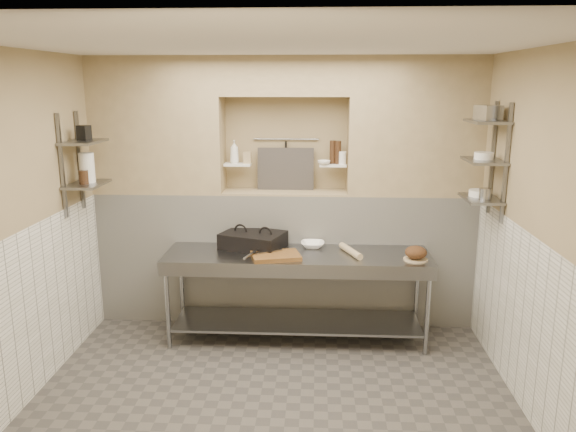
# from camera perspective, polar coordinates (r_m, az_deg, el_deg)

# --- Properties ---
(floor) EXTENTS (4.00, 3.90, 0.10)m
(floor) POSITION_cam_1_polar(r_m,az_deg,el_deg) (4.84, -1.53, -18.92)
(floor) COLOR #4E4A45
(floor) RESTS_ON ground
(ceiling) EXTENTS (4.00, 3.90, 0.10)m
(ceiling) POSITION_cam_1_polar(r_m,az_deg,el_deg) (4.10, -1.80, 17.76)
(ceiling) COLOR silver
(ceiling) RESTS_ON ground
(wall_left) EXTENTS (0.10, 3.90, 2.80)m
(wall_left) POSITION_cam_1_polar(r_m,az_deg,el_deg) (4.86, -26.53, -1.58)
(wall_left) COLOR tan
(wall_left) RESTS_ON ground
(wall_right) EXTENTS (0.10, 3.90, 2.80)m
(wall_right) POSITION_cam_1_polar(r_m,az_deg,el_deg) (4.57, 24.95, -2.30)
(wall_right) COLOR tan
(wall_right) RESTS_ON ground
(wall_back) EXTENTS (4.00, 0.10, 2.80)m
(wall_back) POSITION_cam_1_polar(r_m,az_deg,el_deg) (6.19, -0.16, 2.81)
(wall_back) COLOR tan
(wall_back) RESTS_ON ground
(wall_front) EXTENTS (4.00, 0.10, 2.80)m
(wall_front) POSITION_cam_1_polar(r_m,az_deg,el_deg) (2.39, -5.65, -15.05)
(wall_front) COLOR tan
(wall_front) RESTS_ON ground
(backwall_lower) EXTENTS (4.00, 0.40, 1.40)m
(backwall_lower) POSITION_cam_1_polar(r_m,az_deg,el_deg) (6.12, -0.29, -4.07)
(backwall_lower) COLOR white
(backwall_lower) RESTS_ON floor
(alcove_sill) EXTENTS (1.30, 0.40, 0.02)m
(alcove_sill) POSITION_cam_1_polar(r_m,az_deg,el_deg) (5.95, -0.29, 2.47)
(alcove_sill) COLOR tan
(alcove_sill) RESTS_ON backwall_lower
(backwall_pillar_left) EXTENTS (1.35, 0.40, 1.40)m
(backwall_pillar_left) POSITION_cam_1_polar(r_m,az_deg,el_deg) (6.08, -13.04, 8.93)
(backwall_pillar_left) COLOR tan
(backwall_pillar_left) RESTS_ON backwall_lower
(backwall_pillar_right) EXTENTS (1.35, 0.40, 1.40)m
(backwall_pillar_right) POSITION_cam_1_polar(r_m,az_deg,el_deg) (5.93, 12.75, 8.84)
(backwall_pillar_right) COLOR tan
(backwall_pillar_right) RESTS_ON backwall_lower
(backwall_header) EXTENTS (1.30, 0.40, 0.40)m
(backwall_header) POSITION_cam_1_polar(r_m,az_deg,el_deg) (5.84, -0.31, 14.01)
(backwall_header) COLOR tan
(backwall_header) RESTS_ON backwall_lower
(wainscot_left) EXTENTS (0.02, 3.90, 1.40)m
(wainscot_left) POSITION_cam_1_polar(r_m,az_deg,el_deg) (5.04, -25.09, -9.31)
(wainscot_left) COLOR white
(wainscot_left) RESTS_ON floor
(wainscot_right) EXTENTS (0.02, 3.90, 1.40)m
(wainscot_right) POSITION_cam_1_polar(r_m,az_deg,el_deg) (4.77, 23.43, -10.44)
(wainscot_right) COLOR white
(wainscot_right) RESTS_ON floor
(alcove_shelf_left) EXTENTS (0.28, 0.16, 0.02)m
(alcove_shelf_left) POSITION_cam_1_polar(r_m,az_deg,el_deg) (5.95, -5.13, 5.25)
(alcove_shelf_left) COLOR white
(alcove_shelf_left) RESTS_ON backwall_lower
(alcove_shelf_right) EXTENTS (0.28, 0.16, 0.02)m
(alcove_shelf_right) POSITION_cam_1_polar(r_m,az_deg,el_deg) (5.89, 4.58, 5.18)
(alcove_shelf_right) COLOR white
(alcove_shelf_right) RESTS_ON backwall_lower
(utensil_rail) EXTENTS (0.70, 0.02, 0.02)m
(utensil_rail) POSITION_cam_1_polar(r_m,az_deg,el_deg) (6.04, -0.21, 7.81)
(utensil_rail) COLOR gray
(utensil_rail) RESTS_ON wall_back
(hanging_steel) EXTENTS (0.02, 0.02, 0.30)m
(hanging_steel) POSITION_cam_1_polar(r_m,az_deg,el_deg) (6.03, -0.22, 6.19)
(hanging_steel) COLOR black
(hanging_steel) RESTS_ON utensil_rail
(splash_panel) EXTENTS (0.60, 0.08, 0.45)m
(splash_panel) POSITION_cam_1_polar(r_m,az_deg,el_deg) (6.00, -0.24, 4.80)
(splash_panel) COLOR #383330
(splash_panel) RESTS_ON alcove_sill
(shelf_rail_left_a) EXTENTS (0.03, 0.03, 0.95)m
(shelf_rail_left_a) POSITION_cam_1_polar(r_m,az_deg,el_deg) (5.85, -20.37, 5.33)
(shelf_rail_left_a) COLOR slate
(shelf_rail_left_a) RESTS_ON wall_left
(shelf_rail_left_b) EXTENTS (0.03, 0.03, 0.95)m
(shelf_rail_left_b) POSITION_cam_1_polar(r_m,az_deg,el_deg) (5.49, -21.99, 4.71)
(shelf_rail_left_b) COLOR slate
(shelf_rail_left_b) RESTS_ON wall_left
(wall_shelf_left_lower) EXTENTS (0.30, 0.50, 0.02)m
(wall_shelf_left_lower) POSITION_cam_1_polar(r_m,az_deg,el_deg) (5.65, -19.74, 3.06)
(wall_shelf_left_lower) COLOR slate
(wall_shelf_left_lower) RESTS_ON wall_left
(wall_shelf_left_upper) EXTENTS (0.30, 0.50, 0.03)m
(wall_shelf_left_upper) POSITION_cam_1_polar(r_m,az_deg,el_deg) (5.60, -20.06, 7.09)
(wall_shelf_left_upper) COLOR slate
(wall_shelf_left_upper) RESTS_ON wall_left
(shelf_rail_right_a) EXTENTS (0.03, 0.03, 1.05)m
(shelf_rail_right_a) POSITION_cam_1_polar(r_m,az_deg,el_deg) (5.62, 20.04, 5.56)
(shelf_rail_right_a) COLOR slate
(shelf_rail_right_a) RESTS_ON wall_right
(shelf_rail_right_b) EXTENTS (0.03, 0.03, 1.05)m
(shelf_rail_right_b) POSITION_cam_1_polar(r_m,az_deg,el_deg) (5.24, 21.29, 4.95)
(shelf_rail_right_b) COLOR slate
(shelf_rail_right_b) RESTS_ON wall_right
(wall_shelf_right_lower) EXTENTS (0.30, 0.50, 0.02)m
(wall_shelf_right_lower) POSITION_cam_1_polar(r_m,az_deg,el_deg) (5.44, 18.99, 1.68)
(wall_shelf_right_lower) COLOR slate
(wall_shelf_right_lower) RESTS_ON wall_right
(wall_shelf_right_mid) EXTENTS (0.30, 0.50, 0.02)m
(wall_shelf_right_mid) POSITION_cam_1_polar(r_m,az_deg,el_deg) (5.39, 19.27, 5.32)
(wall_shelf_right_mid) COLOR slate
(wall_shelf_right_mid) RESTS_ON wall_right
(wall_shelf_right_upper) EXTENTS (0.30, 0.50, 0.03)m
(wall_shelf_right_upper) POSITION_cam_1_polar(r_m,az_deg,el_deg) (5.35, 19.56, 9.03)
(wall_shelf_right_upper) COLOR slate
(wall_shelf_right_upper) RESTS_ON wall_right
(prep_table) EXTENTS (2.60, 0.70, 0.90)m
(prep_table) POSITION_cam_1_polar(r_m,az_deg,el_deg) (5.59, 0.93, -6.40)
(prep_table) COLOR gray
(prep_table) RESTS_ON floor
(panini_press) EXTENTS (0.71, 0.61, 0.16)m
(panini_press) POSITION_cam_1_polar(r_m,az_deg,el_deg) (5.70, -3.57, -2.47)
(panini_press) COLOR black
(panini_press) RESTS_ON prep_table
(cutting_board) EXTENTS (0.52, 0.42, 0.04)m
(cutting_board) POSITION_cam_1_polar(r_m,az_deg,el_deg) (5.39, -1.26, -4.08)
(cutting_board) COLOR brown
(cutting_board) RESTS_ON prep_table
(knife_blade) EXTENTS (0.27, 0.18, 0.01)m
(knife_blade) POSITION_cam_1_polar(r_m,az_deg,el_deg) (5.44, -1.98, -3.61)
(knife_blade) COLOR gray
(knife_blade) RESTS_ON cutting_board
(tongs) EXTENTS (0.12, 0.28, 0.03)m
(tongs) POSITION_cam_1_polar(r_m,az_deg,el_deg) (5.32, -3.79, -3.88)
(tongs) COLOR gray
(tongs) RESTS_ON cutting_board
(mixing_bowl) EXTENTS (0.24, 0.24, 0.06)m
(mixing_bowl) POSITION_cam_1_polar(r_m,az_deg,el_deg) (5.73, 2.52, -2.92)
(mixing_bowl) COLOR white
(mixing_bowl) RESTS_ON prep_table
(rolling_pin) EXTENTS (0.22, 0.42, 0.06)m
(rolling_pin) POSITION_cam_1_polar(r_m,az_deg,el_deg) (5.53, 6.38, -3.56)
(rolling_pin) COLOR tan
(rolling_pin) RESTS_ON prep_table
(bread_board) EXTENTS (0.23, 0.23, 0.01)m
(bread_board) POSITION_cam_1_polar(r_m,az_deg,el_deg) (5.46, 12.83, -4.32)
(bread_board) COLOR tan
(bread_board) RESTS_ON prep_table
(bread_loaf) EXTENTS (0.21, 0.21, 0.12)m
(bread_loaf) POSITION_cam_1_polar(r_m,az_deg,el_deg) (5.44, 12.87, -3.63)
(bread_loaf) COLOR #4C2D19
(bread_loaf) RESTS_ON bread_board
(bottle_soap) EXTENTS (0.09, 0.10, 0.24)m
(bottle_soap) POSITION_cam_1_polar(r_m,az_deg,el_deg) (5.93, -5.48, 6.52)
(bottle_soap) COLOR white
(bottle_soap) RESTS_ON alcove_shelf_left
(jar_alcove) EXTENTS (0.08, 0.08, 0.12)m
(jar_alcove) POSITION_cam_1_polar(r_m,az_deg,el_deg) (5.93, -4.15, 5.94)
(jar_alcove) COLOR tan
(jar_alcove) RESTS_ON alcove_shelf_left
(bowl_alcove) EXTENTS (0.15, 0.15, 0.04)m
(bowl_alcove) POSITION_cam_1_polar(r_m,az_deg,el_deg) (5.83, 3.67, 5.45)
(bowl_alcove) COLOR white
(bowl_alcove) RESTS_ON alcove_shelf_right
(condiment_a) EXTENTS (0.07, 0.07, 0.24)m
(condiment_a) POSITION_cam_1_polar(r_m,az_deg,el_deg) (5.88, 5.09, 6.46)
(condiment_a) COLOR #331F12
(condiment_a) RESTS_ON alcove_shelf_right
(condiment_b) EXTENTS (0.06, 0.06, 0.24)m
(condiment_b) POSITION_cam_1_polar(r_m,az_deg,el_deg) (5.89, 4.55, 6.50)
(condiment_b) COLOR #331F12
(condiment_b) RESTS_ON alcove_shelf_right
(condiment_c) EXTENTS (0.08, 0.08, 0.13)m
(condiment_c) POSITION_cam_1_polar(r_m,az_deg,el_deg) (5.86, 5.56, 5.90)
(condiment_c) COLOR white
(condiment_c) RESTS_ON alcove_shelf_right
(jug_left) EXTENTS (0.14, 0.14, 0.28)m
(jug_left) POSITION_cam_1_polar(r_m,az_deg,el_deg) (5.65, -19.74, 4.64)
(jug_left) COLOR white
(jug_left) RESTS_ON wall_shelf_left_lower
(jar_left) EXTENTS (0.09, 0.09, 0.13)m
(jar_left) POSITION_cam_1_polar(r_m,az_deg,el_deg) (5.58, -20.04, 3.72)
(jar_left) COLOR #331F12
(jar_left) RESTS_ON wall_shelf_left_lower
(box_left_upper) EXTENTS (0.12, 0.12, 0.14)m
(box_left_upper) POSITION_cam_1_polar(r_m,az_deg,el_deg) (5.62, -20.01, 7.95)
(box_left_upper) COLOR black
(box_left_upper) RESTS_ON wall_shelf_left_upper
(bowl_right) EXTENTS (0.19, 0.19, 0.06)m
(bowl_right) POSITION_cam_1_polar(r_m,az_deg,el_deg) (5.48, 18.88, 2.21)
(bowl_right) COLOR white
(bowl_right) RESTS_ON wall_shelf_right_lower
(canister_right) EXTENTS (0.11, 0.11, 0.11)m
(canister_right) POSITION_cam_1_polar(r_m,az_deg,el_deg) (5.32, 19.39, 2.10)
(canister_right) COLOR gray
(canister_right) RESTS_ON wall_shelf_right_lower
(bowl_right_mid) EXTENTS (0.17, 0.17, 0.06)m
(bowl_right_mid) POSITION_cam_1_polar(r_m,az_deg,el_deg) (5.39, 19.27, 5.80)
(bowl_right_mid) COLOR white
(bowl_right_mid) RESTS_ON wall_shelf_right_mid
(basket_right) EXTENTS (0.22, 0.25, 0.13)m
(basket_right) POSITION_cam_1_polar(r_m,az_deg,el_deg) (5.34, 19.67, 9.85)
(basket_right) COLOR gray
(basket_right) RESTS_ON wall_shelf_right_upper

